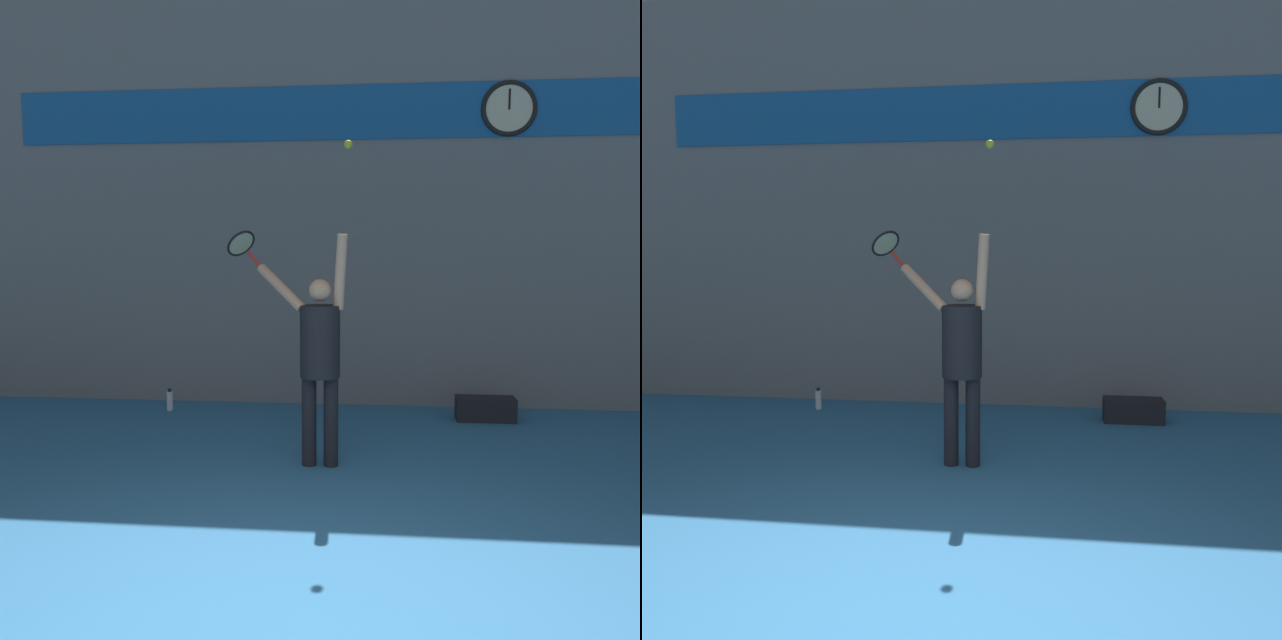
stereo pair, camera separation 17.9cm
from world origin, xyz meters
The scene contains 8 objects.
back_wall centered at (0.00, 5.02, 2.50)m, with size 18.00×0.10×5.00m.
sponsor_banner centered at (0.00, 4.96, 3.52)m, with size 7.94×0.02×0.63m.
scoreboard_clock centered at (1.93, 4.94, 3.52)m, with size 0.64×0.06×0.64m.
tennis_player centered at (-0.05, 2.73, 1.02)m, with size 0.88×0.57×2.03m.
tennis_racket centered at (-0.83, 3.23, 1.95)m, with size 0.42×0.38×0.36m.
tennis_ball centered at (0.20, 2.67, 2.77)m, with size 0.07×0.07×0.07m.
water_bottle centered at (-2.01, 4.48, 0.12)m, with size 0.07×0.07×0.26m.
equipment_bag centered at (1.67, 4.38, 0.13)m, with size 0.65×0.27×0.26m.
Camera 1 is at (0.48, -2.61, 1.88)m, focal length 35.00 mm.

